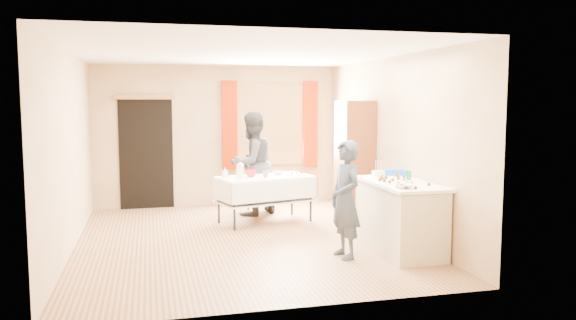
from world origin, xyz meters
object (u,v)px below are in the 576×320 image
object	(u,v)px
counter	(400,217)
woman	(252,164)
cabinet	(355,161)
chair	(260,194)
girl	(346,199)
party_table	(265,195)

from	to	relation	value
counter	woman	bearing A→B (deg)	117.42
cabinet	chair	xyz separation A→B (m)	(-1.33, 1.19, -0.68)
counter	chair	xyz separation A→B (m)	(-1.23, 3.11, -0.15)
cabinet	girl	size ratio (longest dim) A/B	1.33
chair	woman	world-z (taller)	woman
party_table	girl	xyz separation A→B (m)	(0.56, -2.24, 0.29)
girl	party_table	bearing A→B (deg)	-174.92
cabinet	woman	world-z (taller)	cabinet
cabinet	chair	world-z (taller)	cabinet
cabinet	woman	xyz separation A→B (m)	(-1.54, 0.85, -0.09)
party_table	woman	distance (m)	0.79
chair	party_table	bearing A→B (deg)	-106.44
cabinet	girl	bearing A→B (deg)	-113.52
party_table	cabinet	bearing A→B (deg)	-23.38
chair	girl	world-z (taller)	girl
counter	woman	size ratio (longest dim) A/B	0.85
party_table	chair	xyz separation A→B (m)	(0.12, 0.99, -0.15)
girl	woman	world-z (taller)	woman
chair	woman	bearing A→B (deg)	-131.52
counter	cabinet	bearing A→B (deg)	87.02
party_table	girl	distance (m)	2.33
chair	woman	xyz separation A→B (m)	(-0.21, -0.34, 0.59)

